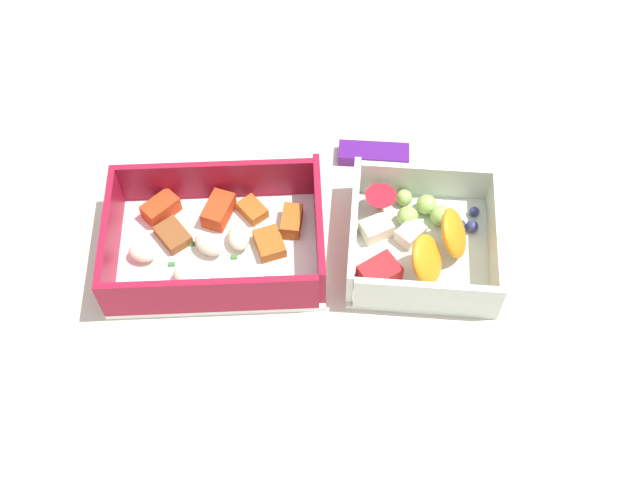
{
  "coord_description": "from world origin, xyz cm",
  "views": [
    {
      "loc": [
        -2.84,
        -39.57,
        61.72
      ],
      "look_at": [
        -1.49,
        -0.84,
        4.0
      ],
      "focal_mm": 43.41,
      "sensor_mm": 36.0,
      "label": 1
    }
  ],
  "objects": [
    {
      "name": "fruit_bowl",
      "position": [
        7.6,
        -0.91,
        3.77
      ],
      "size": [
        14.63,
        14.59,
        5.36
      ],
      "rotation": [
        0.0,
        0.0,
        -0.11
      ],
      "color": "silver",
      "rests_on": "table_surface"
    },
    {
      "name": "table_surface",
      "position": [
        0.0,
        0.0,
        1.0
      ],
      "size": [
        80.0,
        80.0,
        2.0
      ],
      "primitive_type": "cube",
      "color": "beige",
      "rests_on": "ground"
    },
    {
      "name": "candy_bar",
      "position": [
        4.25,
        10.22,
        2.6
      ],
      "size": [
        7.21,
        3.11,
        1.2
      ],
      "primitive_type": "cube",
      "rotation": [
        0.0,
        0.0,
        -0.1
      ],
      "color": "#51197A",
      "rests_on": "table_surface"
    },
    {
      "name": "pasta_container",
      "position": [
        -10.83,
        -0.37,
        3.65
      ],
      "size": [
        19.32,
        13.28,
        5.27
      ],
      "rotation": [
        0.0,
        0.0,
        0.01
      ],
      "color": "white",
      "rests_on": "table_surface"
    }
  ]
}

